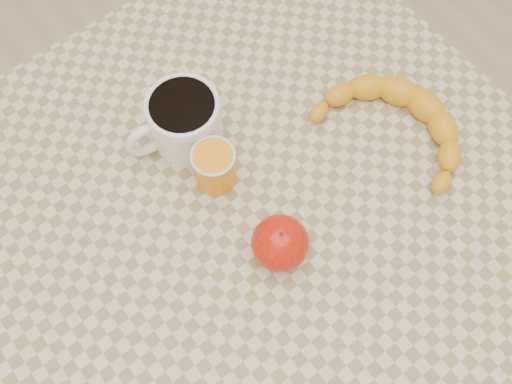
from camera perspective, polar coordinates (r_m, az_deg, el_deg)
ground at (r=1.51m, az=-0.00°, el=-11.73°), size 3.00×3.00×0.00m
table at (r=0.87m, az=-0.00°, el=-2.78°), size 0.80×0.80×0.75m
coffee_mug at (r=0.79m, az=-7.31°, el=7.17°), size 0.15×0.11×0.09m
orange_juice_glass at (r=0.77m, az=-4.18°, el=2.56°), size 0.06×0.06×0.07m
apple at (r=0.73m, az=2.43°, el=-5.12°), size 0.09×0.09×0.07m
banana at (r=0.84m, az=13.94°, el=6.39°), size 0.25×0.31×0.04m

